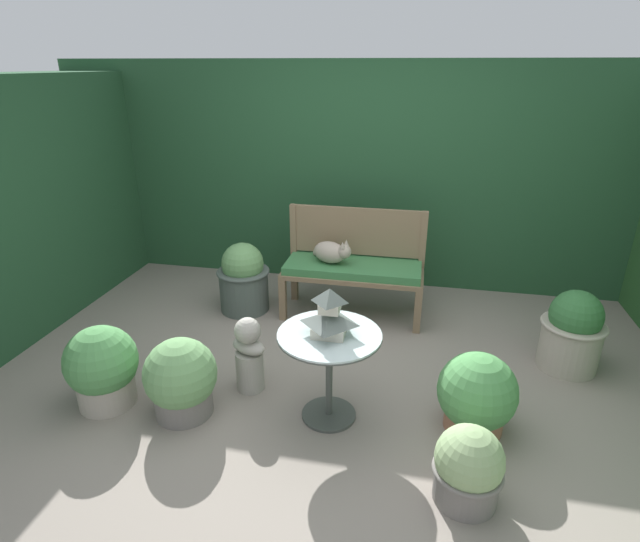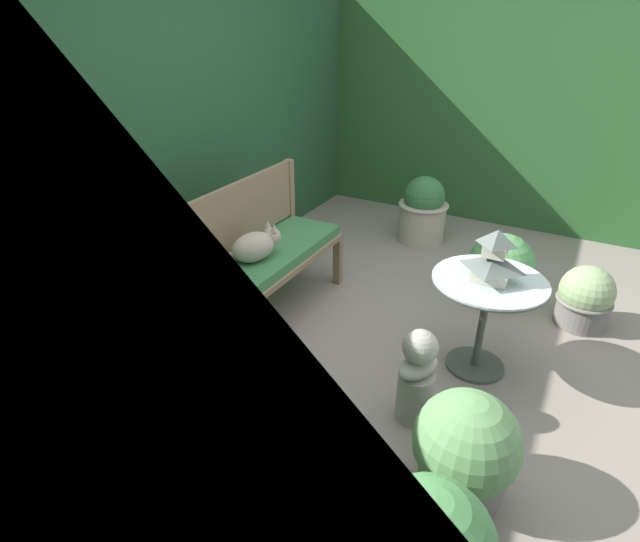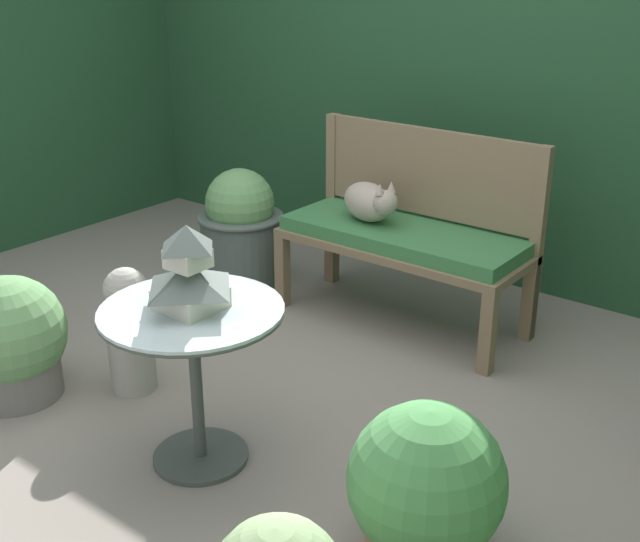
{
  "view_description": "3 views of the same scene",
  "coord_description": "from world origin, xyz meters",
  "px_view_note": "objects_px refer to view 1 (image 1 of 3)",
  "views": [
    {
      "loc": [
        0.53,
        -2.96,
        2.14
      ],
      "look_at": [
        -0.19,
        0.55,
        0.65
      ],
      "focal_mm": 28.0,
      "sensor_mm": 36.0,
      "label": 1
    },
    {
      "loc": [
        -2.57,
        -0.71,
        1.97
      ],
      "look_at": [
        -0.14,
        0.65,
        0.5
      ],
      "focal_mm": 28.0,
      "sensor_mm": 36.0,
      "label": 2
    },
    {
      "loc": [
        1.95,
        -2.04,
        1.77
      ],
      "look_at": [
        0.07,
        0.36,
        0.54
      ],
      "focal_mm": 45.0,
      "sensor_mm": 36.0,
      "label": 3
    }
  ],
  "objects_px": {
    "potted_plant_hedge_corner": "(468,467)",
    "potted_plant_path_edge": "(244,279)",
    "potted_plant_patio_mid": "(181,380)",
    "garden_bust": "(249,354)",
    "potted_plant_table_far": "(477,396)",
    "pagoda_birdhouse": "(330,315)",
    "potted_plant_bench_right": "(102,368)",
    "garden_bench": "(353,272)",
    "potted_plant_table_near": "(572,332)",
    "patio_table": "(329,352)",
    "cat": "(331,252)"
  },
  "relations": [
    {
      "from": "patio_table",
      "to": "garden_bust",
      "type": "height_order",
      "value": "patio_table"
    },
    {
      "from": "pagoda_birdhouse",
      "to": "potted_plant_hedge_corner",
      "type": "relative_size",
      "value": 0.68
    },
    {
      "from": "pagoda_birdhouse",
      "to": "potted_plant_bench_right",
      "type": "height_order",
      "value": "pagoda_birdhouse"
    },
    {
      "from": "patio_table",
      "to": "potted_plant_patio_mid",
      "type": "bearing_deg",
      "value": -170.55
    },
    {
      "from": "cat",
      "to": "potted_plant_table_far",
      "type": "height_order",
      "value": "cat"
    },
    {
      "from": "pagoda_birdhouse",
      "to": "potted_plant_table_far",
      "type": "height_order",
      "value": "pagoda_birdhouse"
    },
    {
      "from": "patio_table",
      "to": "potted_plant_path_edge",
      "type": "xyz_separation_m",
      "value": [
        -1.06,
        1.36,
        -0.17
      ]
    },
    {
      "from": "garden_bust",
      "to": "potted_plant_table_far",
      "type": "xyz_separation_m",
      "value": [
        1.52,
        -0.12,
        -0.03
      ]
    },
    {
      "from": "garden_bench",
      "to": "potted_plant_patio_mid",
      "type": "relative_size",
      "value": 2.33
    },
    {
      "from": "pagoda_birdhouse",
      "to": "potted_plant_bench_right",
      "type": "relative_size",
      "value": 0.53
    },
    {
      "from": "potted_plant_table_near",
      "to": "potted_plant_patio_mid",
      "type": "bearing_deg",
      "value": -157.32
    },
    {
      "from": "potted_plant_patio_mid",
      "to": "potted_plant_table_far",
      "type": "bearing_deg",
      "value": 7.0
    },
    {
      "from": "pagoda_birdhouse",
      "to": "potted_plant_table_far",
      "type": "relative_size",
      "value": 0.58
    },
    {
      "from": "garden_bust",
      "to": "potted_plant_patio_mid",
      "type": "relative_size",
      "value": 1.04
    },
    {
      "from": "potted_plant_path_edge",
      "to": "garden_bench",
      "type": "bearing_deg",
      "value": 5.38
    },
    {
      "from": "cat",
      "to": "garden_bust",
      "type": "height_order",
      "value": "cat"
    },
    {
      "from": "garden_bust",
      "to": "potted_plant_patio_mid",
      "type": "height_order",
      "value": "garden_bust"
    },
    {
      "from": "pagoda_birdhouse",
      "to": "potted_plant_bench_right",
      "type": "xyz_separation_m",
      "value": [
        -1.5,
        -0.17,
        -0.47
      ]
    },
    {
      "from": "garden_bust",
      "to": "potted_plant_table_near",
      "type": "bearing_deg",
      "value": 39.62
    },
    {
      "from": "garden_bust",
      "to": "potted_plant_table_near",
      "type": "height_order",
      "value": "potted_plant_table_near"
    },
    {
      "from": "garden_bench",
      "to": "potted_plant_path_edge",
      "type": "distance_m",
      "value": 1.01
    },
    {
      "from": "potted_plant_patio_mid",
      "to": "garden_bust",
      "type": "bearing_deg",
      "value": 45.1
    },
    {
      "from": "cat",
      "to": "potted_plant_table_near",
      "type": "xyz_separation_m",
      "value": [
        1.92,
        -0.51,
        -0.3
      ]
    },
    {
      "from": "potted_plant_path_edge",
      "to": "potted_plant_table_near",
      "type": "xyz_separation_m",
      "value": [
        2.72,
        -0.42,
        -0.01
      ]
    },
    {
      "from": "potted_plant_patio_mid",
      "to": "potted_plant_bench_right",
      "type": "bearing_deg",
      "value": -178.93
    },
    {
      "from": "potted_plant_hedge_corner",
      "to": "potted_plant_path_edge",
      "type": "height_order",
      "value": "potted_plant_path_edge"
    },
    {
      "from": "potted_plant_bench_right",
      "to": "potted_plant_patio_mid",
      "type": "xyz_separation_m",
      "value": [
        0.56,
        0.01,
        -0.02
      ]
    },
    {
      "from": "garden_bust",
      "to": "potted_plant_patio_mid",
      "type": "bearing_deg",
      "value": -113.5
    },
    {
      "from": "potted_plant_patio_mid",
      "to": "potted_plant_table_near",
      "type": "bearing_deg",
      "value": 22.68
    },
    {
      "from": "cat",
      "to": "potted_plant_table_far",
      "type": "relative_size",
      "value": 0.72
    },
    {
      "from": "potted_plant_hedge_corner",
      "to": "potted_plant_path_edge",
      "type": "xyz_separation_m",
      "value": [
        -1.89,
        1.88,
        0.1
      ]
    },
    {
      "from": "patio_table",
      "to": "potted_plant_bench_right",
      "type": "xyz_separation_m",
      "value": [
        -1.5,
        -0.17,
        -0.2
      ]
    },
    {
      "from": "cat",
      "to": "potted_plant_hedge_corner",
      "type": "distance_m",
      "value": 2.28
    },
    {
      "from": "potted_plant_bench_right",
      "to": "potted_plant_table_near",
      "type": "xyz_separation_m",
      "value": [
        3.16,
        1.1,
        0.02
      ]
    },
    {
      "from": "garden_bench",
      "to": "potted_plant_table_far",
      "type": "relative_size",
      "value": 2.39
    },
    {
      "from": "potted_plant_table_far",
      "to": "patio_table",
      "type": "bearing_deg",
      "value": -175.55
    },
    {
      "from": "garden_bench",
      "to": "potted_plant_patio_mid",
      "type": "height_order",
      "value": "potted_plant_patio_mid"
    },
    {
      "from": "potted_plant_hedge_corner",
      "to": "potted_plant_path_edge",
      "type": "bearing_deg",
      "value": 135.18
    },
    {
      "from": "garden_bench",
      "to": "cat",
      "type": "distance_m",
      "value": 0.26
    },
    {
      "from": "garden_bench",
      "to": "patio_table",
      "type": "relative_size",
      "value": 1.92
    },
    {
      "from": "pagoda_birdhouse",
      "to": "potted_plant_path_edge",
      "type": "height_order",
      "value": "pagoda_birdhouse"
    },
    {
      "from": "cat",
      "to": "potted_plant_table_near",
      "type": "bearing_deg",
      "value": 4.95
    },
    {
      "from": "potted_plant_bench_right",
      "to": "potted_plant_hedge_corner",
      "type": "relative_size",
      "value": 1.28
    },
    {
      "from": "cat",
      "to": "potted_plant_path_edge",
      "type": "relative_size",
      "value": 0.58
    },
    {
      "from": "potted_plant_bench_right",
      "to": "potted_plant_patio_mid",
      "type": "relative_size",
      "value": 1.06
    },
    {
      "from": "patio_table",
      "to": "potted_plant_hedge_corner",
      "type": "bearing_deg",
      "value": -31.98
    },
    {
      "from": "cat",
      "to": "garden_bust",
      "type": "xyz_separation_m",
      "value": [
        -0.35,
        -1.26,
        -0.32
      ]
    },
    {
      "from": "garden_bench",
      "to": "pagoda_birdhouse",
      "type": "distance_m",
      "value": 1.49
    },
    {
      "from": "pagoda_birdhouse",
      "to": "potted_plant_hedge_corner",
      "type": "distance_m",
      "value": 1.12
    },
    {
      "from": "garden_bench",
      "to": "potted_plant_table_near",
      "type": "height_order",
      "value": "potted_plant_table_near"
    }
  ]
}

